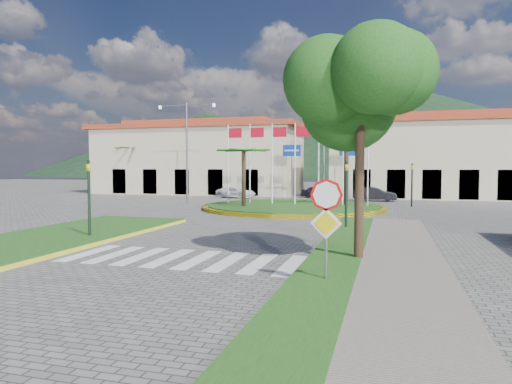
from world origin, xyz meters
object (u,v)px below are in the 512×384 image
(stop_sign, at_px, (326,214))
(car_dark_a, at_px, (318,192))
(white_van, at_px, (236,192))
(roundabout_island, at_px, (293,206))
(deciduous_tree, at_px, (361,92))
(car_dark_b, at_px, (375,194))

(stop_sign, relative_size, car_dark_a, 0.82)
(white_van, bearing_deg, roundabout_island, -125.97)
(stop_sign, relative_size, white_van, 0.69)
(deciduous_tree, bearing_deg, white_van, 115.99)
(roundabout_island, relative_size, car_dark_b, 3.48)
(roundabout_island, distance_m, white_van, 12.20)
(stop_sign, distance_m, white_van, 32.17)
(roundabout_island, distance_m, car_dark_a, 12.27)
(car_dark_b, bearing_deg, white_van, 85.87)
(car_dark_a, height_order, car_dark_b, car_dark_b)
(roundabout_island, bearing_deg, stop_sign, -76.27)
(roundabout_island, relative_size, deciduous_tree, 1.87)
(deciduous_tree, height_order, white_van, deciduous_tree)
(deciduous_tree, height_order, car_dark_a, deciduous_tree)
(stop_sign, distance_m, deciduous_tree, 4.59)
(white_van, bearing_deg, car_dark_b, -76.04)
(deciduous_tree, xyz_separation_m, white_van, (-12.98, 26.63, -4.64))
(roundabout_island, bearing_deg, deciduous_tree, -72.09)
(white_van, distance_m, car_dark_b, 12.73)
(stop_sign, bearing_deg, white_van, 112.66)
(roundabout_island, height_order, white_van, roundabout_island)
(deciduous_tree, bearing_deg, car_dark_b, 90.57)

